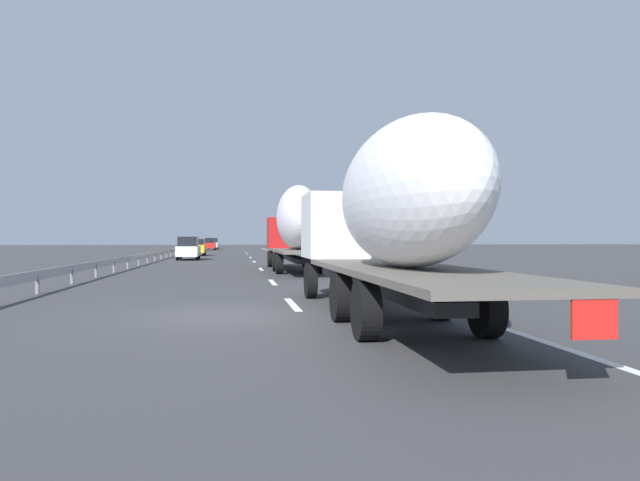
# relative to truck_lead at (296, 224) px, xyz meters

# --- Properties ---
(ground_plane) EXTENTS (260.00, 260.00, 0.00)m
(ground_plane) POSITION_rel_truck_lead_xyz_m (21.42, 3.60, -2.58)
(ground_plane) COLOR #38383A
(lane_stripe_0) EXTENTS (3.20, 0.20, 0.01)m
(lane_stripe_0) POSITION_rel_truck_lead_xyz_m (-16.58, 1.80, -2.57)
(lane_stripe_0) COLOR white
(lane_stripe_0) RESTS_ON ground_plane
(lane_stripe_1) EXTENTS (3.20, 0.20, 0.01)m
(lane_stripe_1) POSITION_rel_truck_lead_xyz_m (-8.33, 1.80, -2.57)
(lane_stripe_1) COLOR white
(lane_stripe_1) RESTS_ON ground_plane
(lane_stripe_2) EXTENTS (3.20, 0.20, 0.01)m
(lane_stripe_2) POSITION_rel_truck_lead_xyz_m (2.31, 1.80, -2.57)
(lane_stripe_2) COLOR white
(lane_stripe_2) RESTS_ON ground_plane
(lane_stripe_3) EXTENTS (3.20, 0.20, 0.01)m
(lane_stripe_3) POSITION_rel_truck_lead_xyz_m (13.87, 1.80, -2.57)
(lane_stripe_3) COLOR white
(lane_stripe_3) RESTS_ON ground_plane
(lane_stripe_4) EXTENTS (3.20, 0.20, 0.01)m
(lane_stripe_4) POSITION_rel_truck_lead_xyz_m (24.43, 1.80, -2.57)
(lane_stripe_4) COLOR white
(lane_stripe_4) RESTS_ON ground_plane
(lane_stripe_5) EXTENTS (3.20, 0.20, 0.01)m
(lane_stripe_5) POSITION_rel_truck_lead_xyz_m (37.74, 1.80, -2.57)
(lane_stripe_5) COLOR white
(lane_stripe_5) RESTS_ON ground_plane
(lane_stripe_6) EXTENTS (3.20, 0.20, 0.01)m
(lane_stripe_6) POSITION_rel_truck_lead_xyz_m (48.14, 1.80, -2.57)
(lane_stripe_6) COLOR white
(lane_stripe_6) RESTS_ON ground_plane
(edge_line_right) EXTENTS (110.00, 0.20, 0.01)m
(edge_line_right) POSITION_rel_truck_lead_xyz_m (26.42, -1.90, -2.57)
(edge_line_right) COLOR white
(edge_line_right) RESTS_ON ground_plane
(truck_lead) EXTENTS (14.33, 2.55, 4.60)m
(truck_lead) POSITION_rel_truck_lead_xyz_m (0.00, 0.00, 0.00)
(truck_lead) COLOR #B21919
(truck_lead) RESTS_ON ground_plane
(truck_trailing) EXTENTS (13.97, 2.55, 4.09)m
(truck_trailing) POSITION_rel_truck_lead_xyz_m (-19.86, -0.00, -0.23)
(truck_trailing) COLOR silver
(truck_trailing) RESTS_ON ground_plane
(car_white_van) EXTENTS (4.71, 1.77, 1.96)m
(car_white_van) POSITION_rel_truck_lead_xyz_m (18.60, 7.15, -1.60)
(car_white_van) COLOR white
(car_white_van) RESTS_ON ground_plane
(car_silver_hatch) EXTENTS (4.26, 1.80, 1.94)m
(car_silver_hatch) POSITION_rel_truck_lead_xyz_m (73.68, 7.00, -1.61)
(car_silver_hatch) COLOR #ADB2B7
(car_silver_hatch) RESTS_ON ground_plane
(car_yellow_coupe) EXTENTS (4.24, 1.76, 1.76)m
(car_yellow_coupe) POSITION_rel_truck_lead_xyz_m (31.42, 7.24, -1.68)
(car_yellow_coupe) COLOR gold
(car_yellow_coupe) RESTS_ON ground_plane
(car_red_compact) EXTENTS (4.33, 1.72, 1.94)m
(car_red_compact) POSITION_rel_truck_lead_xyz_m (62.83, 7.10, -1.61)
(car_red_compact) COLOR red
(car_red_compact) RESTS_ON ground_plane
(road_sign) EXTENTS (0.10, 0.90, 3.18)m
(road_sign) POSITION_rel_truck_lead_xyz_m (19.72, -3.10, -0.38)
(road_sign) COLOR gray
(road_sign) RESTS_ON ground_plane
(tree_0) EXTENTS (2.51, 2.51, 6.68)m
(tree_0) POSITION_rel_truck_lead_xyz_m (38.34, -8.97, 1.55)
(tree_0) COLOR #472D19
(tree_0) RESTS_ON ground_plane
(tree_1) EXTENTS (3.16, 3.16, 6.89)m
(tree_1) POSITION_rel_truck_lead_xyz_m (11.00, -6.36, 1.80)
(tree_1) COLOR #472D19
(tree_1) RESTS_ON ground_plane
(tree_2) EXTENTS (2.72, 2.72, 5.55)m
(tree_2) POSITION_rel_truck_lead_xyz_m (25.31, -8.47, 0.79)
(tree_2) COLOR #472D19
(tree_2) RESTS_ON ground_plane
(guardrail_median) EXTENTS (94.00, 0.10, 0.76)m
(guardrail_median) POSITION_rel_truck_lead_xyz_m (24.42, 9.60, -2.00)
(guardrail_median) COLOR #9EA0A5
(guardrail_median) RESTS_ON ground_plane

